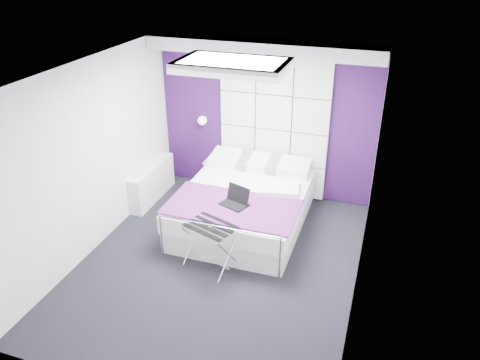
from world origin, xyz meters
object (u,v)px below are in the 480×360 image
object	(u,v)px
wall_lamp	(203,120)
laptop	(235,200)
luggage_rack	(211,246)
nightstand	(217,162)
radiator	(152,183)
bed	(245,205)

from	to	relation	value
wall_lamp	laptop	xyz separation A→B (m)	(1.09, -1.50, -0.53)
wall_lamp	luggage_rack	xyz separation A→B (m)	(0.98, -2.14, -0.91)
wall_lamp	nightstand	bearing A→B (deg)	-8.98
radiator	nightstand	distance (m)	1.16
wall_lamp	nightstand	size ratio (longest dim) A/B	0.37
radiator	nightstand	bearing A→B (deg)	38.88
wall_lamp	radiator	distance (m)	1.35
radiator	laptop	size ratio (longest dim) A/B	3.28
radiator	luggage_rack	bearing A→B (deg)	-40.56
wall_lamp	luggage_rack	bearing A→B (deg)	-65.53
wall_lamp	bed	size ratio (longest dim) A/B	0.07
nightstand	laptop	distance (m)	1.69
bed	laptop	bearing A→B (deg)	-88.18
nightstand	luggage_rack	distance (m)	2.23
bed	luggage_rack	distance (m)	1.13
luggage_rack	laptop	distance (m)	0.75
luggage_rack	laptop	size ratio (longest dim) A/B	1.73
nightstand	laptop	size ratio (longest dim) A/B	1.11
wall_lamp	bed	bearing A→B (deg)	-43.52
bed	luggage_rack	bearing A→B (deg)	-94.88
luggage_rack	nightstand	bearing A→B (deg)	128.28
wall_lamp	luggage_rack	size ratio (longest dim) A/B	0.24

